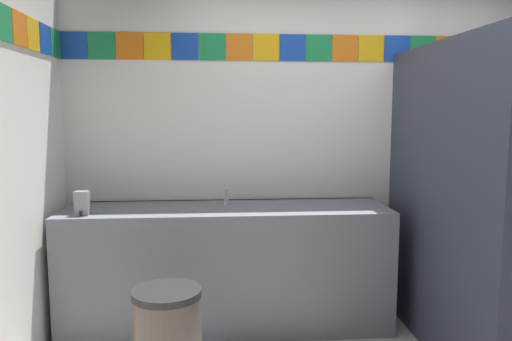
# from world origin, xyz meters

# --- Properties ---
(wall_back) EXTENTS (4.24, 0.09, 2.56)m
(wall_back) POSITION_xyz_m (0.00, 1.51, 1.28)
(wall_back) COLOR white
(wall_back) RESTS_ON ground_plane
(vanity_counter) EXTENTS (2.31, 0.61, 0.88)m
(vanity_counter) POSITION_xyz_m (-0.91, 1.16, 0.44)
(vanity_counter) COLOR slate
(vanity_counter) RESTS_ON ground_plane
(faucet_center) EXTENTS (0.04, 0.10, 0.14)m
(faucet_center) POSITION_xyz_m (-0.91, 1.25, 0.93)
(faucet_center) COLOR silver
(faucet_center) RESTS_ON vanity_counter
(soap_dispenser) EXTENTS (0.09, 0.09, 0.16)m
(soap_dispenser) POSITION_xyz_m (-1.87, 0.97, 0.96)
(soap_dispenser) COLOR gray
(soap_dispenser) RESTS_ON vanity_counter
(stall_divider) EXTENTS (0.92, 1.56, 2.00)m
(stall_divider) POSITION_xyz_m (0.56, 0.42, 1.00)
(stall_divider) COLOR #33384C
(stall_divider) RESTS_ON ground_plane
(toilet) EXTENTS (0.39, 0.49, 0.74)m
(toilet) POSITION_xyz_m (0.89, 1.10, 0.30)
(toilet) COLOR white
(toilet) RESTS_ON ground_plane
(trash_bin) EXTENTS (0.38, 0.38, 0.59)m
(trash_bin) POSITION_xyz_m (-1.26, 0.33, 0.30)
(trash_bin) COLOR brown
(trash_bin) RESTS_ON ground_plane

